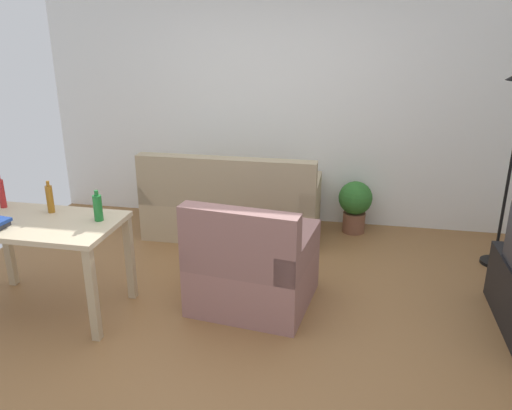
% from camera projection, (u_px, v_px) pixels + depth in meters
% --- Properties ---
extents(ground_plane, '(5.20, 4.40, 0.02)m').
position_uv_depth(ground_plane, '(232.00, 316.00, 4.08)').
color(ground_plane, olive).
extents(wall_rear, '(5.20, 0.10, 2.70)m').
position_uv_depth(wall_rear, '(277.00, 101.00, 5.65)').
color(wall_rear, white).
rests_on(wall_rear, ground_plane).
extents(couch, '(1.81, 0.84, 0.92)m').
position_uv_depth(couch, '(232.00, 207.00, 5.51)').
color(couch, tan).
rests_on(couch, ground_plane).
extents(desk, '(1.21, 0.71, 0.76)m').
position_uv_depth(desk, '(41.00, 234.00, 3.94)').
color(desk, '#C6B28E').
rests_on(desk, ground_plane).
extents(potted_plant, '(0.36, 0.36, 0.57)m').
position_uv_depth(potted_plant, '(355.00, 203.00, 5.56)').
color(potted_plant, brown).
rests_on(potted_plant, ground_plane).
extents(armchair, '(1.00, 0.95, 0.92)m').
position_uv_depth(armchair, '(252.00, 269.00, 4.12)').
color(armchair, '#996B66').
rests_on(armchair, ground_plane).
extents(bottle_red, '(0.05, 0.05, 0.27)m').
position_uv_depth(bottle_red, '(2.00, 193.00, 4.15)').
color(bottle_red, '#AD2323').
rests_on(bottle_red, desk).
extents(bottle_amber, '(0.05, 0.05, 0.26)m').
position_uv_depth(bottle_amber, '(50.00, 199.00, 4.04)').
color(bottle_amber, '#9E6019').
rests_on(bottle_amber, desk).
extents(bottle_green, '(0.07, 0.07, 0.24)m').
position_uv_depth(bottle_green, '(98.00, 207.00, 3.88)').
color(bottle_green, '#1E722D').
rests_on(bottle_green, desk).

